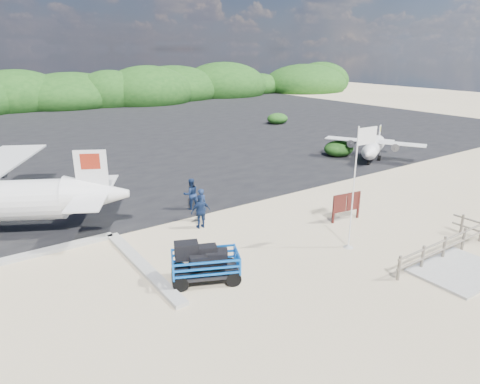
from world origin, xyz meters
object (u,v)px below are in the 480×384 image
object	(u,v)px
crew_a	(201,205)
aircraft_large	(212,133)
signboard	(345,220)
crew_b	(191,194)
crew_c	(201,211)
baggage_cart	(206,281)
flagpole	(348,247)

from	to	relation	value
crew_a	aircraft_large	distance (m)	23.64
signboard	crew_b	size ratio (longest dim) A/B	1.03
crew_c	aircraft_large	world-z (taller)	aircraft_large
crew_a	crew_c	world-z (taller)	crew_a
baggage_cart	flagpole	size ratio (longest dim) A/B	0.50
crew_b	crew_c	world-z (taller)	crew_b
signboard	crew_c	bearing A→B (deg)	160.60
signboard	crew_a	size ratio (longest dim) A/B	1.06
flagpole	crew_c	xyz separation A→B (m)	(-4.21, 5.59, 0.85)
baggage_cart	crew_a	xyz separation A→B (m)	(2.85, 5.30, 0.85)
baggage_cart	flagpole	xyz separation A→B (m)	(6.59, -1.10, 0.00)
signboard	crew_c	xyz separation A→B (m)	(-6.47, 3.37, 0.85)
flagpole	crew_c	size ratio (longest dim) A/B	3.16
crew_b	aircraft_large	bearing A→B (deg)	-115.78
signboard	aircraft_large	world-z (taller)	aircraft_large
flagpole	signboard	size ratio (longest dim) A/B	2.97
crew_a	signboard	bearing A→B (deg)	148.29
flagpole	crew_b	world-z (taller)	flagpole
aircraft_large	baggage_cart	bearing A→B (deg)	86.32
baggage_cart	crew_c	world-z (taller)	crew_c
baggage_cart	crew_c	distance (m)	5.15
baggage_cart	flagpole	distance (m)	6.68
signboard	aircraft_large	xyz separation A→B (m)	(6.80, 24.05, 0.00)
aircraft_large	crew_b	bearing A→B (deg)	83.82
flagpole	aircraft_large	size ratio (longest dim) A/B	0.32
baggage_cart	crew_a	world-z (taller)	crew_a
flagpole	aircraft_large	bearing A→B (deg)	70.98
baggage_cart	flagpole	bearing A→B (deg)	14.71
crew_a	flagpole	bearing A→B (deg)	123.50
crew_b	crew_c	size ratio (longest dim) A/B	1.03
signboard	crew_c	world-z (taller)	crew_c
baggage_cart	crew_b	distance (m)	7.77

